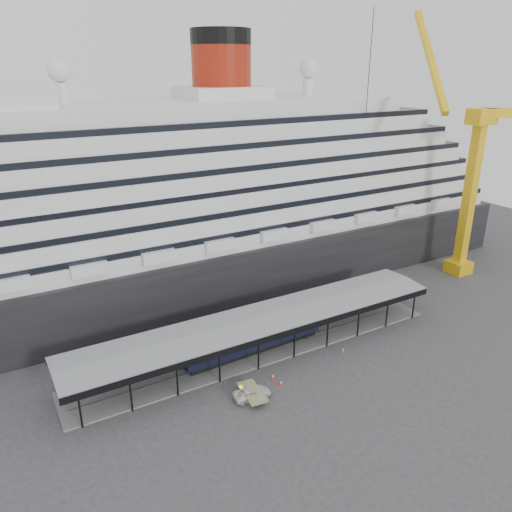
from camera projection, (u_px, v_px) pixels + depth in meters
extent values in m
plane|color=#353538|center=(280.00, 366.00, 67.89)|extent=(200.00, 200.00, 0.00)
cube|color=black|center=(187.00, 258.00, 91.91)|extent=(130.00, 30.00, 10.00)
cylinder|color=maroon|center=(221.00, 71.00, 83.98)|extent=(10.00, 10.00, 9.00)
cylinder|color=black|center=(221.00, 37.00, 82.09)|extent=(10.10, 10.10, 2.50)
sphere|color=silver|center=(59.00, 69.00, 71.72)|extent=(3.60, 3.60, 3.60)
sphere|color=silver|center=(308.00, 68.00, 92.30)|extent=(3.60, 3.60, 3.60)
cube|color=slate|center=(261.00, 348.00, 71.88)|extent=(56.00, 8.00, 0.24)
cube|color=slate|center=(264.00, 350.00, 71.24)|extent=(54.00, 0.08, 0.10)
cube|color=slate|center=(259.00, 345.00, 72.40)|extent=(54.00, 0.08, 0.10)
cube|color=black|center=(279.00, 336.00, 66.69)|extent=(56.00, 0.18, 0.90)
cube|color=black|center=(246.00, 309.00, 73.95)|extent=(56.00, 0.18, 0.90)
cube|color=slate|center=(261.00, 317.00, 70.06)|extent=(56.00, 9.00, 0.24)
cube|color=yellow|center=(458.00, 267.00, 97.98)|extent=(4.00, 4.00, 2.40)
cube|color=yellow|center=(469.00, 196.00, 92.86)|extent=(1.80, 1.80, 26.00)
cube|color=yellow|center=(482.00, 116.00, 87.67)|extent=(5.00, 3.20, 2.80)
cube|color=yellow|center=(431.00, 59.00, 84.27)|extent=(11.42, 18.78, 16.80)
cube|color=yellow|center=(502.00, 113.00, 87.46)|extent=(6.00, 4.39, 1.60)
cylinder|color=black|center=(363.00, 152.00, 89.88)|extent=(0.12, 0.12, 47.21)
imported|color=silver|center=(252.00, 393.00, 61.22)|extent=(4.92, 2.64, 1.31)
cube|color=black|center=(253.00, 348.00, 71.09)|extent=(20.52, 2.92, 0.68)
cube|color=black|center=(253.00, 343.00, 70.78)|extent=(21.51, 3.33, 1.07)
cube|color=beige|center=(253.00, 336.00, 70.36)|extent=(21.51, 3.37, 1.27)
cube|color=black|center=(253.00, 330.00, 70.06)|extent=(21.51, 3.33, 0.39)
cube|color=red|center=(273.00, 379.00, 65.05)|extent=(0.54, 0.54, 0.03)
cone|color=red|center=(273.00, 377.00, 64.90)|extent=(0.46, 0.46, 0.80)
cylinder|color=white|center=(273.00, 376.00, 64.88)|extent=(0.26, 0.26, 0.16)
cube|color=#FB310D|center=(281.00, 385.00, 63.79)|extent=(0.51, 0.51, 0.03)
cone|color=#FB310D|center=(281.00, 383.00, 63.65)|extent=(0.43, 0.43, 0.75)
cylinder|color=white|center=(281.00, 382.00, 63.62)|extent=(0.24, 0.24, 0.15)
cube|color=#E8560C|center=(343.00, 352.00, 71.22)|extent=(0.35, 0.35, 0.03)
cone|color=#E8560C|center=(343.00, 350.00, 71.10)|extent=(0.29, 0.29, 0.66)
cylinder|color=white|center=(343.00, 349.00, 71.08)|extent=(0.21, 0.21, 0.13)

